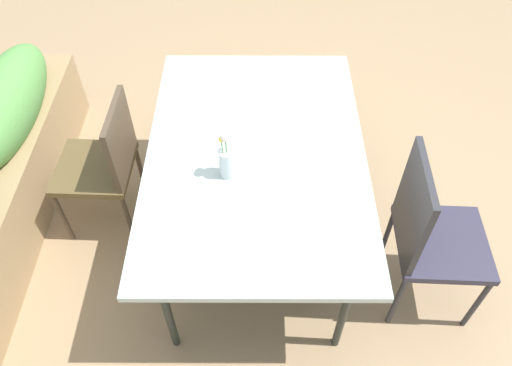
% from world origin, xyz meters
% --- Properties ---
extents(ground_plane, '(12.00, 12.00, 0.00)m').
position_xyz_m(ground_plane, '(0.00, 0.00, 0.00)').
color(ground_plane, '#9E7F5B').
extents(dining_table, '(1.62, 1.09, 0.73)m').
position_xyz_m(dining_table, '(-0.01, 0.05, 0.69)').
color(dining_table, '#B2C6C1').
rests_on(dining_table, ground).
extents(chair_far_side, '(0.44, 0.44, 0.87)m').
position_xyz_m(chair_far_side, '(0.15, 0.90, 0.50)').
color(chair_far_side, brown).
rests_on(chair_far_side, ground).
extents(chair_near_left, '(0.46, 0.46, 0.99)m').
position_xyz_m(chair_near_left, '(-0.37, -0.78, 0.55)').
color(chair_near_left, '#312F42').
rests_on(chair_near_left, ground).
extents(flower_vase, '(0.08, 0.08, 0.27)m').
position_xyz_m(flower_vase, '(-0.16, 0.19, 0.84)').
color(flower_vase, silver).
rests_on(flower_vase, dining_table).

